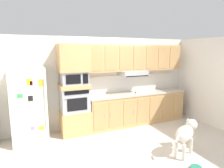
{
  "coord_description": "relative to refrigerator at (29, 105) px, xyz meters",
  "views": [
    {
      "loc": [
        -1.96,
        -4.05,
        2.12
      ],
      "look_at": [
        -0.13,
        0.19,
        1.33
      ],
      "focal_mm": 31.0,
      "sensor_mm": 36.0,
      "label": 1
    }
  ],
  "objects": [
    {
      "name": "dog_food_bowl",
      "position": [
        2.71,
        -2.4,
        -0.85
      ],
      "size": [
        0.2,
        0.2,
        0.06
      ],
      "color": "#267F66",
      "rests_on": "ground"
    },
    {
      "name": "microwave",
      "position": [
        1.08,
        0.07,
        0.58
      ],
      "size": [
        0.64,
        0.54,
        0.32
      ],
      "color": "#A8AAAF",
      "rests_on": "appliance_mid_shelf"
    },
    {
      "name": "oven_base_cabinet",
      "position": [
        1.07,
        0.07,
        -0.58
      ],
      "size": [
        0.74,
        0.62,
        0.6
      ],
      "primitive_type": "cube",
      "color": "tan",
      "rests_on": "ground"
    },
    {
      "name": "appliance_mid_shelf",
      "position": [
        1.07,
        0.07,
        0.37
      ],
      "size": [
        0.74,
        0.62,
        0.1
      ],
      "primitive_type": "cube",
      "color": "tan",
      "rests_on": "built_in_oven"
    },
    {
      "name": "dog",
      "position": [
        2.93,
        -1.89,
        -0.41
      ],
      "size": [
        0.92,
        0.52,
        0.7
      ],
      "rotation": [
        0.0,
        0.0,
        0.43
      ],
      "color": "beige",
      "rests_on": "ground"
    },
    {
      "name": "built_in_oven",
      "position": [
        1.07,
        0.07,
        0.02
      ],
      "size": [
        0.7,
        0.62,
        0.6
      ],
      "color": "#A8AAAF",
      "rests_on": "oven_base_cabinet"
    },
    {
      "name": "backsplash_panel",
      "position": [
        2.93,
        0.36,
        0.29
      ],
      "size": [
        3.01,
        0.02,
        0.5
      ],
      "primitive_type": "cube",
      "color": "silver",
      "rests_on": "countertop_slab"
    },
    {
      "name": "ground_plane",
      "position": [
        2.01,
        -0.68,
        -0.88
      ],
      "size": [
        9.6,
        9.6,
        0.0
      ],
      "primitive_type": "plane",
      "color": "beige"
    },
    {
      "name": "lower_cabinet_run",
      "position": [
        2.93,
        0.07,
        -0.44
      ],
      "size": [
        2.97,
        0.63,
        0.88
      ],
      "color": "tan",
      "rests_on": "ground"
    },
    {
      "name": "back_kitchen_wall",
      "position": [
        2.01,
        0.43,
        0.37
      ],
      "size": [
        6.2,
        0.12,
        2.5
      ],
      "primitive_type": "cube",
      "color": "silver",
      "rests_on": "ground"
    },
    {
      "name": "upper_cabinet_with_hood",
      "position": [
        2.92,
        0.19,
        1.02
      ],
      "size": [
        2.97,
        0.48,
        0.88
      ],
      "color": "tan",
      "rests_on": "backsplash_panel"
    },
    {
      "name": "appliance_upper_cabinet",
      "position": [
        1.07,
        0.07,
        1.08
      ],
      "size": [
        0.74,
        0.62,
        0.68
      ],
      "primitive_type": "cube",
      "color": "tan",
      "rests_on": "microwave"
    },
    {
      "name": "screwdriver",
      "position": [
        2.87,
        0.06,
        0.05
      ],
      "size": [
        0.16,
        0.15,
        0.03
      ],
      "color": "black",
      "rests_on": "countertop_slab"
    },
    {
      "name": "side_panel_right",
      "position": [
        4.81,
        -0.68,
        0.37
      ],
      "size": [
        0.12,
        7.1,
        2.5
      ],
      "primitive_type": "cube",
      "color": "white",
      "rests_on": "ground"
    },
    {
      "name": "countertop_slab",
      "position": [
        2.93,
        0.07,
        0.02
      ],
      "size": [
        3.01,
        0.64,
        0.04
      ],
      "primitive_type": "cube",
      "color": "#BCB2A3",
      "rests_on": "lower_cabinet_run"
    },
    {
      "name": "refrigerator",
      "position": [
        0.0,
        0.0,
        0.0
      ],
      "size": [
        0.76,
        0.73,
        1.76
      ],
      "color": "silver",
      "rests_on": "ground"
    }
  ]
}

